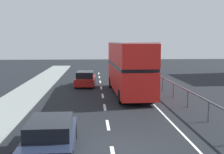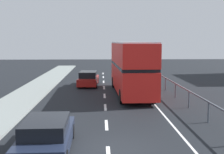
% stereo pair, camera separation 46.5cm
% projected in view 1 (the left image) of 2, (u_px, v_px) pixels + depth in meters
% --- Properties ---
extents(ground_plane, '(75.78, 120.00, 0.10)m').
position_uv_depth(ground_plane, '(112.00, 151.00, 11.85)').
color(ground_plane, black).
extents(lane_paint_markings, '(3.57, 46.00, 0.01)m').
position_uv_depth(lane_paint_markings, '(135.00, 104.00, 20.38)').
color(lane_paint_markings, silver).
rests_on(lane_paint_markings, ground).
extents(bridge_side_railing, '(0.10, 42.00, 1.15)m').
position_uv_depth(bridge_side_railing, '(180.00, 89.00, 20.99)').
color(bridge_side_railing, '#4B515B').
rests_on(bridge_side_railing, ground).
extents(double_decker_bus_red, '(2.85, 10.35, 4.27)m').
position_uv_depth(double_decker_bus_red, '(129.00, 67.00, 23.94)').
color(double_decker_bus_red, red).
rests_on(double_decker_bus_red, ground).
extents(hatchback_car_near, '(1.96, 4.59, 1.37)m').
position_uv_depth(hatchback_car_near, '(51.00, 136.00, 11.42)').
color(hatchback_car_near, '#1B2339').
rests_on(hatchback_car_near, ground).
extents(sedan_car_ahead, '(2.01, 4.40, 1.43)m').
position_uv_depth(sedan_car_ahead, '(85.00, 79.00, 28.71)').
color(sedan_car_ahead, maroon).
rests_on(sedan_car_ahead, ground).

